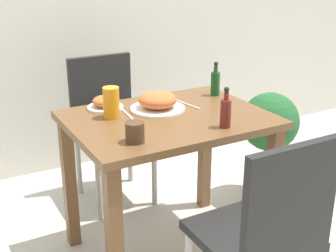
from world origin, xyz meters
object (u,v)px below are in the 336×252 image
object	(u,v)px
juice_glass	(111,103)
potted_plant_right	(269,136)
food_plate	(158,102)
side_plate	(105,103)
chair_far	(109,121)
drink_cup	(135,132)
chair_near	(266,230)
sauce_bottle	(215,82)
condiment_bottle	(226,112)

from	to	relation	value
juice_glass	potted_plant_right	size ratio (longest dim) A/B	0.21
food_plate	side_plate	bearing A→B (deg)	147.14
chair_far	potted_plant_right	bearing A→B (deg)	-30.51
drink_cup	potted_plant_right	xyz separation A→B (m)	(1.10, 0.43, -0.38)
chair_near	sauce_bottle	world-z (taller)	sauce_bottle
side_plate	potted_plant_right	world-z (taller)	side_plate
chair_near	drink_cup	size ratio (longest dim) A/B	10.35
food_plate	potted_plant_right	distance (m)	0.91
juice_glass	sauce_bottle	distance (m)	0.63
juice_glass	condiment_bottle	bearing A→B (deg)	-42.51
food_plate	drink_cup	world-z (taller)	food_plate
drink_cup	potted_plant_right	distance (m)	1.24
juice_glass	sauce_bottle	world-z (taller)	sauce_bottle
chair_near	side_plate	distance (m)	1.01
food_plate	sauce_bottle	size ratio (longest dim) A/B	1.46
side_plate	condiment_bottle	distance (m)	0.62
chair_far	food_plate	xyz separation A→B (m)	(0.03, -0.61, 0.29)
food_plate	sauce_bottle	distance (m)	0.39
chair_far	food_plate	world-z (taller)	chair_far
food_plate	juice_glass	distance (m)	0.25
potted_plant_right	juice_glass	bearing A→B (deg)	-174.43
food_plate	chair_near	bearing A→B (deg)	-86.93
side_plate	juice_glass	world-z (taller)	juice_glass
drink_cup	sauce_bottle	xyz separation A→B (m)	(0.66, 0.39, 0.03)
chair_near	condiment_bottle	world-z (taller)	condiment_bottle
chair_near	drink_cup	distance (m)	0.64
chair_near	sauce_bottle	size ratio (longest dim) A/B	4.78
food_plate	sauce_bottle	world-z (taller)	sauce_bottle
sauce_bottle	chair_near	bearing A→B (deg)	-111.65
juice_glass	chair_far	bearing A→B (deg)	70.32
drink_cup	juice_glass	bearing A→B (deg)	84.56
chair_near	sauce_bottle	xyz separation A→B (m)	(0.34, 0.86, 0.32)
chair_far	juice_glass	world-z (taller)	juice_glass
side_plate	juice_glass	bearing A→B (deg)	-98.99
chair_far	drink_cup	world-z (taller)	chair_far
drink_cup	condiment_bottle	world-z (taller)	condiment_bottle
food_plate	potted_plant_right	size ratio (longest dim) A/B	0.39
drink_cup	sauce_bottle	distance (m)	0.76
side_plate	condiment_bottle	size ratio (longest dim) A/B	0.96
side_plate	sauce_bottle	world-z (taller)	sauce_bottle
condiment_bottle	juice_glass	bearing A→B (deg)	137.49
chair_far	potted_plant_right	xyz separation A→B (m)	(0.85, -0.50, -0.09)
chair_far	sauce_bottle	distance (m)	0.75
chair_far	food_plate	size ratio (longest dim) A/B	3.28
food_plate	chair_far	bearing A→B (deg)	92.58
sauce_bottle	potted_plant_right	bearing A→B (deg)	5.02
side_plate	potted_plant_right	size ratio (longest dim) A/B	0.26
chair_near	potted_plant_right	bearing A→B (deg)	-131.03
chair_far	juice_glass	bearing A→B (deg)	-109.68
chair_far	drink_cup	distance (m)	1.00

